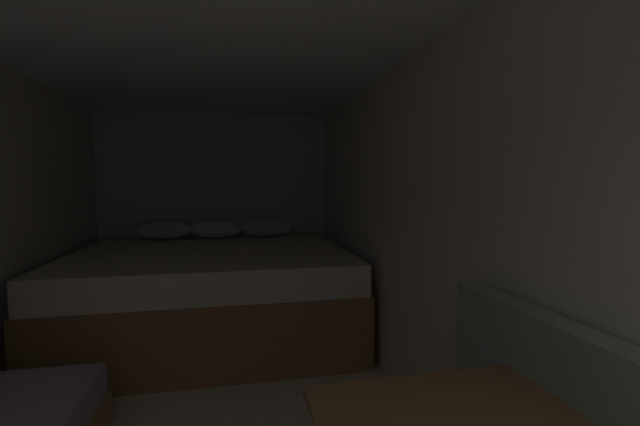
% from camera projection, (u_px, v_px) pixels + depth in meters
% --- Properties ---
extents(ground_plane, '(6.75, 6.75, 0.00)m').
position_uv_depth(ground_plane, '(203.00, 424.00, 2.32)').
color(ground_plane, beige).
extents(wall_back, '(2.56, 0.05, 2.12)m').
position_uv_depth(wall_back, '(217.00, 210.00, 4.58)').
color(wall_back, beige).
rests_on(wall_back, ground).
extents(wall_right, '(0.05, 4.75, 2.12)m').
position_uv_depth(wall_right, '(412.00, 233.00, 2.49)').
color(wall_right, beige).
rests_on(wall_right, ground).
extents(ceiling_slab, '(2.56, 4.75, 0.05)m').
position_uv_depth(ceiling_slab, '(194.00, 36.00, 2.15)').
color(ceiling_slab, white).
rests_on(ceiling_slab, wall_left).
extents(bed, '(2.34, 1.91, 0.97)m').
position_uv_depth(bed, '(213.00, 291.00, 3.65)').
color(bed, olive).
rests_on(bed, ground).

